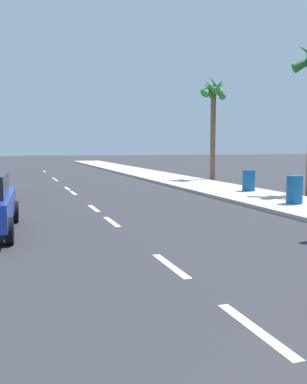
% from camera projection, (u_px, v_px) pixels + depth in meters
% --- Properties ---
extents(ground_plane, '(160.00, 160.00, 0.00)m').
position_uv_depth(ground_plane, '(76.00, 195.00, 20.78)').
color(ground_plane, '#2D2D33').
extents(sidewalk_strip, '(3.60, 80.00, 0.14)m').
position_uv_depth(sidewalk_strip, '(202.00, 185.00, 24.91)').
color(sidewalk_strip, '#B2ADA3').
rests_on(sidewalk_strip, ground).
extents(lane_stripe_1, '(0.16, 1.80, 0.01)m').
position_uv_depth(lane_stripe_1, '(255.00, 329.00, 5.61)').
color(lane_stripe_1, white).
rests_on(lane_stripe_1, ground).
extents(lane_stripe_2, '(0.16, 1.80, 0.01)m').
position_uv_depth(lane_stripe_2, '(170.00, 265.00, 8.56)').
color(lane_stripe_2, white).
rests_on(lane_stripe_2, ground).
extents(lane_stripe_3, '(0.16, 1.80, 0.01)m').
position_uv_depth(lane_stripe_3, '(112.00, 222.00, 13.47)').
color(lane_stripe_3, white).
rests_on(lane_stripe_3, ground).
extents(lane_stripe_4, '(0.16, 1.80, 0.01)m').
position_uv_depth(lane_stripe_4, '(94.00, 208.00, 16.31)').
color(lane_stripe_4, white).
rests_on(lane_stripe_4, ground).
extents(lane_stripe_5, '(0.16, 1.80, 0.01)m').
position_uv_depth(lane_stripe_5, '(73.00, 193.00, 21.58)').
color(lane_stripe_5, white).
rests_on(lane_stripe_5, ground).
extents(lane_stripe_6, '(0.16, 1.80, 0.01)m').
position_uv_depth(lane_stripe_6, '(67.00, 188.00, 23.80)').
color(lane_stripe_6, white).
rests_on(lane_stripe_6, ground).
extents(lane_stripe_7, '(0.16, 1.80, 0.01)m').
position_uv_depth(lane_stripe_7, '(56.00, 180.00, 29.67)').
color(lane_stripe_7, white).
rests_on(lane_stripe_7, ground).
extents(lane_stripe_8, '(0.16, 1.80, 0.01)m').
position_uv_depth(lane_stripe_8, '(54.00, 179.00, 30.86)').
color(lane_stripe_8, white).
rests_on(lane_stripe_8, ground).
extents(lane_stripe_9, '(0.16, 1.80, 0.01)m').
position_uv_depth(lane_stripe_9, '(45.00, 171.00, 39.21)').
color(lane_stripe_9, white).
rests_on(lane_stripe_9, ground).
extents(palm_tree_far, '(1.85, 1.88, 6.73)m').
position_uv_depth(palm_tree_far, '(213.00, 100.00, 28.23)').
color(palm_tree_far, brown).
rests_on(palm_tree_far, ground).
extents(trash_bin_near, '(0.60, 0.60, 1.05)m').
position_uv_depth(trash_bin_near, '(295.00, 190.00, 16.53)').
color(trash_bin_near, '#14518C').
rests_on(trash_bin_near, sidewalk_strip).
extents(trash_bin_far, '(0.60, 0.60, 1.00)m').
position_uv_depth(trash_bin_far, '(249.00, 180.00, 21.16)').
color(trash_bin_far, '#14518C').
rests_on(trash_bin_far, sidewalk_strip).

